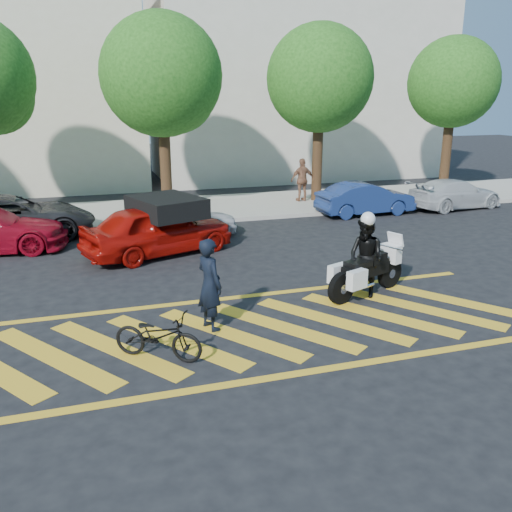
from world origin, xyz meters
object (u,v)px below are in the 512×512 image
object	(u,v)px
red_convertible	(158,229)
parked_right	(365,199)
parked_far_right	(455,194)
officer_bike	(210,284)
officer_moto	(366,258)
bicycle	(158,336)
parked_mid_right	(183,220)
police_motorcycle	(366,272)
parked_mid_left	(10,218)

from	to	relation	value
red_convertible	parked_right	distance (m)	9.08
parked_right	parked_far_right	world-z (taller)	parked_right
officer_bike	officer_moto	world-z (taller)	officer_bike
bicycle	parked_mid_right	size ratio (longest dim) A/B	0.48
red_convertible	parked_mid_right	size ratio (longest dim) A/B	1.27
police_motorcycle	officer_bike	bearing A→B (deg)	169.36
parked_mid_left	parked_right	distance (m)	12.87
officer_moto	parked_right	bearing A→B (deg)	129.97
parked_far_right	parked_mid_right	bearing A→B (deg)	89.95
red_convertible	bicycle	bearing A→B (deg)	152.31
parked_mid_left	officer_bike	bearing A→B (deg)	-159.44
bicycle	parked_far_right	distance (m)	16.80
officer_moto	parked_mid_left	distance (m)	11.69
police_motorcycle	parked_mid_right	size ratio (longest dim) A/B	0.67
red_convertible	parked_right	world-z (taller)	red_convertible
officer_bike	parked_far_right	distance (m)	15.26
police_motorcycle	officer_moto	distance (m)	0.34
police_motorcycle	parked_right	world-z (taller)	parked_right
parked_mid_left	bicycle	bearing A→B (deg)	-167.77
parked_right	parked_far_right	xyz separation A→B (m)	(4.17, 0.00, -0.03)
parked_mid_left	parked_far_right	distance (m)	17.04
bicycle	parked_mid_left	bearing A→B (deg)	52.63
red_convertible	parked_right	size ratio (longest dim) A/B	1.15
bicycle	police_motorcycle	distance (m)	5.36
parked_mid_right	parked_far_right	bearing A→B (deg)	-87.43
parked_mid_right	red_convertible	bearing A→B (deg)	144.21
parked_far_right	parked_mid_left	bearing A→B (deg)	83.09
officer_bike	parked_mid_right	distance (m)	7.47
parked_mid_left	police_motorcycle	bearing A→B (deg)	-140.55
parked_right	parked_mid_right	bearing A→B (deg)	98.36
bicycle	parked_right	world-z (taller)	parked_right
parked_mid_left	parked_far_right	world-z (taller)	parked_mid_left
bicycle	officer_moto	bearing A→B (deg)	-37.42
officer_bike	parked_mid_right	xyz separation A→B (m)	(0.81, 7.42, -0.34)
police_motorcycle	parked_mid_left	distance (m)	11.72
parked_mid_right	officer_bike	bearing A→B (deg)	169.47
officer_moto	parked_far_right	distance (m)	11.78
officer_bike	parked_mid_left	bearing A→B (deg)	8.12
police_motorcycle	red_convertible	distance (m)	6.46
officer_bike	bicycle	bearing A→B (deg)	110.80
officer_bike	parked_mid_right	bearing A→B (deg)	-25.60
red_convertible	parked_mid_left	bearing A→B (deg)	34.49
red_convertible	parked_mid_left	distance (m)	5.35
police_motorcycle	parked_mid_left	size ratio (longest dim) A/B	0.45
officer_bike	parked_far_right	size ratio (longest dim) A/B	0.45
officer_bike	bicycle	distance (m)	1.62
parked_mid_right	parked_right	world-z (taller)	parked_right
officer_moto	parked_mid_right	distance (m)	7.34
officer_bike	parked_right	distance (m)	12.10
officer_moto	parked_mid_right	size ratio (longest dim) A/B	0.53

